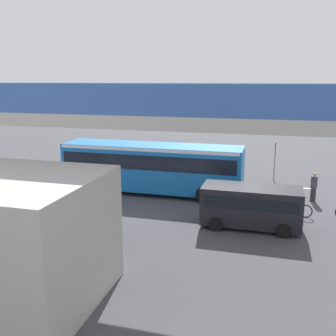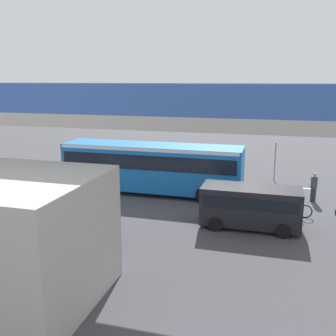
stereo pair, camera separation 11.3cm
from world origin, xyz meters
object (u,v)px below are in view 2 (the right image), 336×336
pedestrian (314,187)px  traffic_sign (275,154)px  city_bus (152,164)px  parked_van (251,204)px  bicycle_black (295,210)px

pedestrian → traffic_sign: bearing=-63.6°
city_bus → traffic_sign: (-7.60, -5.49, 0.01)m
city_bus → parked_van: 7.91m
parked_van → pedestrian: bearing=-122.9°
parked_van → bicycle_black: 3.15m
parked_van → bicycle_black: size_ratio=2.71×
parked_van → traffic_sign: traffic_sign is taller
bicycle_black → traffic_sign: traffic_sign is taller
city_bus → parked_van: (-6.55, 4.38, -0.70)m
parked_van → traffic_sign: 9.95m
bicycle_black → pedestrian: bearing=-110.3°
bicycle_black → pedestrian: (-1.15, -3.11, 0.51)m
city_bus → pedestrian: 10.00m
parked_van → city_bus: bearing=-33.8°
bicycle_black → parked_van: bearing=43.3°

